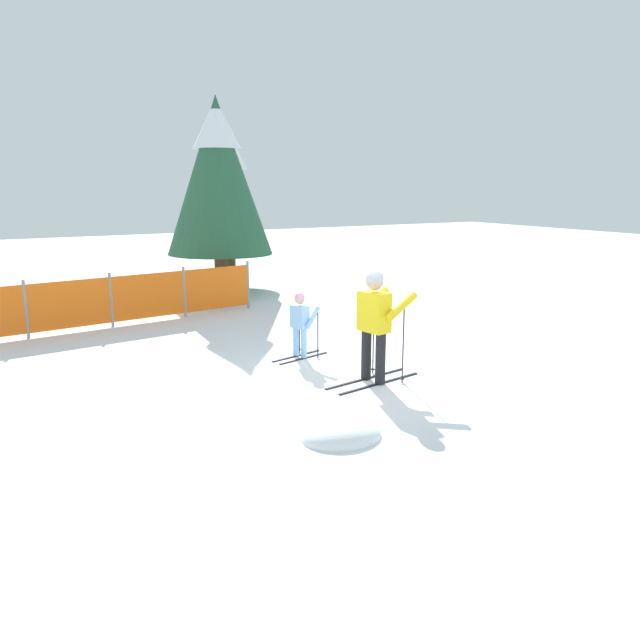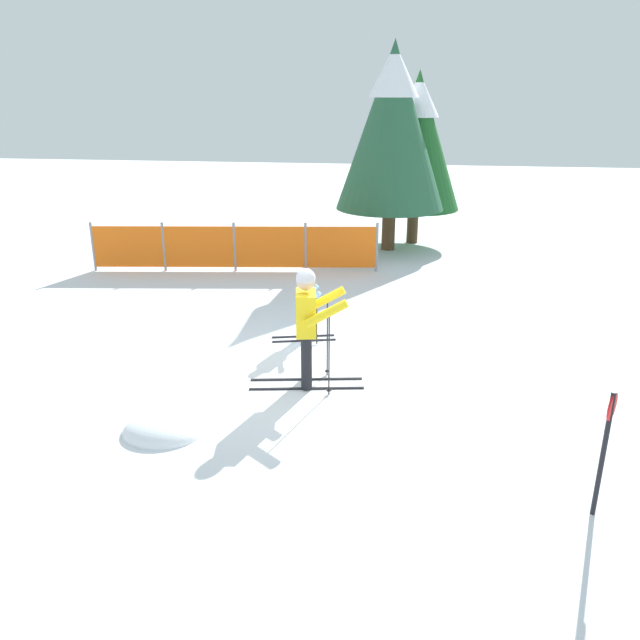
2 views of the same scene
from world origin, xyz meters
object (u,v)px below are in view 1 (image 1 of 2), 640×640
Objects in this scene: skier_adult at (375,315)px; conifer_near at (218,173)px; conifer_far at (228,189)px; safety_fence at (111,300)px; skier_child at (300,320)px.

conifer_near is (0.73, 8.50, 2.18)m from skier_adult.
safety_fence is at bearing -138.20° from conifer_far.
conifer_near is (3.44, 2.72, 2.64)m from safety_fence.
skier_adult is at bearing -94.91° from conifer_near.
conifer_near reaches higher than conifer_far.
skier_adult is 0.38× the size of conifer_far.
safety_fence is 1.27× the size of conifer_near.
safety_fence is 5.89m from conifer_far.
conifer_near is (-0.63, -0.91, 0.41)m from conifer_far.
safety_fence is (-2.35, 4.05, -0.09)m from skier_child.
conifer_far reaches higher than skier_adult.
conifer_far is at bearing 71.75° from skier_adult.
skier_child is 0.25× the size of conifer_far.
conifer_far is at bearing 55.61° from conifer_near.
safety_fence reaches higher than skier_child.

